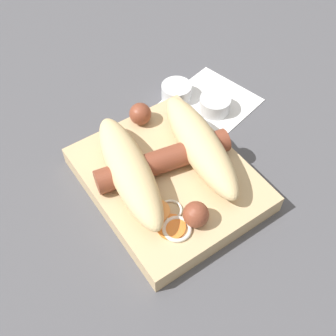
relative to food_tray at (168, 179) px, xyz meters
The scene contains 8 objects.
ground_plane 0.01m from the food_tray, ahead, with size 3.00×3.00×0.00m, color #4C4C51.
food_tray is the anchor object (origin of this frame).
bread_roll 0.04m from the food_tray, 14.85° to the right, with size 0.21×0.18×0.04m.
sausage 0.03m from the food_tray, 16.15° to the right, with size 0.21×0.18×0.03m.
pickled_veggies 0.07m from the food_tray, 146.37° to the left, with size 0.07×0.05×0.00m.
napkin 0.18m from the food_tray, 57.65° to the right, with size 0.14×0.14×0.00m.
condiment_cup_near 0.16m from the food_tray, 61.30° to the right, with size 0.05×0.05×0.03m.
condiment_cup_far 0.17m from the food_tray, 38.98° to the right, with size 0.05×0.05×0.03m.
Camera 1 is at (-0.27, 0.19, 0.46)m, focal length 45.00 mm.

